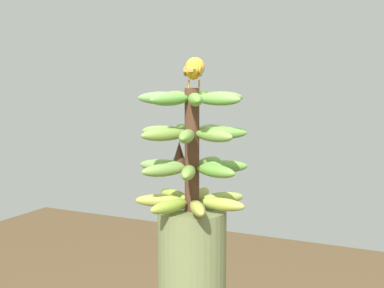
{
  "coord_description": "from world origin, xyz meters",
  "views": [
    {
      "loc": [
        0.72,
        -1.43,
        1.63
      ],
      "look_at": [
        0.0,
        0.0,
        1.43
      ],
      "focal_mm": 55.28,
      "sensor_mm": 36.0,
      "label": 1
    }
  ],
  "objects": [
    {
      "name": "banana_bunch",
      "position": [
        -0.0,
        0.0,
        1.42
      ],
      "size": [
        0.31,
        0.32,
        0.34
      ],
      "color": "#4C2D1E",
      "rests_on": "banana_tree"
    },
    {
      "name": "perched_bird",
      "position": [
        -0.02,
        0.06,
        1.64
      ],
      "size": [
        0.09,
        0.2,
        0.08
      ],
      "color": "#C68933",
      "rests_on": "banana_bunch"
    }
  ]
}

